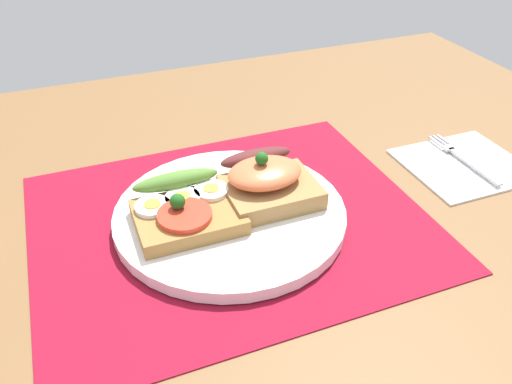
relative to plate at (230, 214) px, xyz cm
name	(u,v)px	position (x,y,z in cm)	size (l,w,h in cm)	color
ground_plane	(231,233)	(0.00, 0.00, -2.57)	(120.00, 90.00, 3.20)	brown
placemat	(230,220)	(0.00, 0.00, -0.82)	(41.44, 33.99, 0.30)	maroon
plate	(230,214)	(0.00, 0.00, 0.00)	(24.82, 24.82, 1.35)	white
sandwich_egg_tomato	(185,208)	(-4.79, 0.14, 2.01)	(10.66, 9.71, 3.83)	#A0703A
sandwich_salmon	(267,181)	(4.55, 0.79, 2.77)	(9.90, 9.24, 5.77)	#A07744
napkin	(462,162)	(31.24, 0.40, -0.67)	(14.49, 13.09, 0.60)	white
fork	(462,157)	(31.48, 0.85, -0.21)	(1.62, 12.72, 0.32)	#B7B7BC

